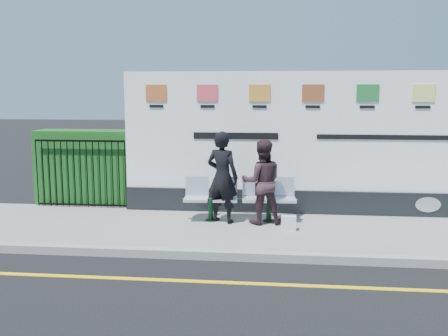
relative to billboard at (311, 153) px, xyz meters
name	(u,v)px	position (x,y,z in m)	size (l,w,h in m)	color
ground	(291,285)	(-0.50, -3.85, -1.42)	(80.00, 80.00, 0.00)	black
pavement	(287,232)	(-0.50, -1.35, -1.36)	(14.00, 3.00, 0.12)	gray
kerb	(289,257)	(-0.50, -2.85, -1.35)	(14.00, 0.18, 0.14)	gray
yellow_line	(291,285)	(-0.50, -3.85, -1.42)	(14.00, 0.10, 0.01)	yellow
billboard	(311,153)	(0.00, 0.00, 0.00)	(8.00, 0.30, 3.00)	black
hedge	(88,167)	(-5.08, 0.45, -0.45)	(2.35, 0.70, 1.70)	#18511A
railing	(81,173)	(-5.08, 0.00, -0.53)	(2.05, 0.06, 1.54)	black
bench	(240,209)	(-1.45, -0.85, -1.06)	(2.22, 0.58, 0.48)	silver
woman_left	(222,177)	(-1.78, -0.97, -0.39)	(0.66, 0.44, 1.82)	black
woman_right	(262,182)	(-1.00, -0.99, -0.47)	(0.81, 0.63, 1.66)	#332127
handbag_brown	(225,192)	(-1.74, -0.87, -0.70)	(0.32, 0.14, 0.25)	black
carrier_bag_white	(289,223)	(-0.48, -1.43, -1.16)	(0.28, 0.17, 0.28)	silver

